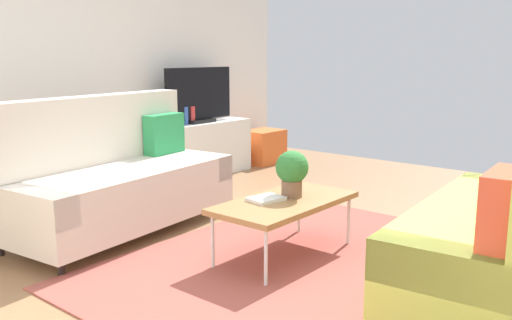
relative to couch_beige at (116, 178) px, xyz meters
The scene contains 15 objects.
ground_plane 1.58m from the couch_beige, 76.85° to the right, with size 7.68×7.68×0.00m, color #936B47.
wall_far 1.70m from the couch_beige, 75.40° to the left, with size 6.40×0.12×2.90m, color white.
area_rug 1.71m from the couch_beige, 78.00° to the right, with size 2.90×2.20×0.01m, color #9E4C42.
couch_beige is the anchor object (origin of this frame).
couch_green 2.92m from the couch_beige, 76.40° to the right, with size 1.97×1.01×1.10m.
coffee_table 1.48m from the couch_beige, 74.49° to the right, with size 1.10×0.56×0.42m.
tv_console 2.14m from the couch_beige, 27.44° to the left, with size 1.40×0.44×0.64m, color silver.
tv 2.19m from the couch_beige, 26.96° to the left, with size 1.00×0.20×0.64m.
storage_trunk 3.13m from the couch_beige, 16.44° to the left, with size 0.52×0.40×0.44m, color orange.
potted_plant 1.50m from the couch_beige, 70.61° to the right, with size 0.24×0.24×0.34m.
table_book_0 1.36m from the couch_beige, 77.54° to the right, with size 0.24×0.18×0.03m, color silver.
vase_0 1.69m from the couch_beige, 38.18° to the left, with size 0.13×0.13×0.14m, color #33B29E.
vase_1 1.85m from the couch_beige, 34.43° to the left, with size 0.09×0.09×0.14m, color #B24C4C.
bottle_0 1.94m from the couch_beige, 29.59° to the left, with size 0.05×0.05×0.20m, color #3359B2.
bottle_1 2.02m from the couch_beige, 28.13° to the left, with size 0.06×0.06×0.20m, color red.
Camera 1 is at (-3.00, -2.22, 1.44)m, focal length 38.94 mm.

